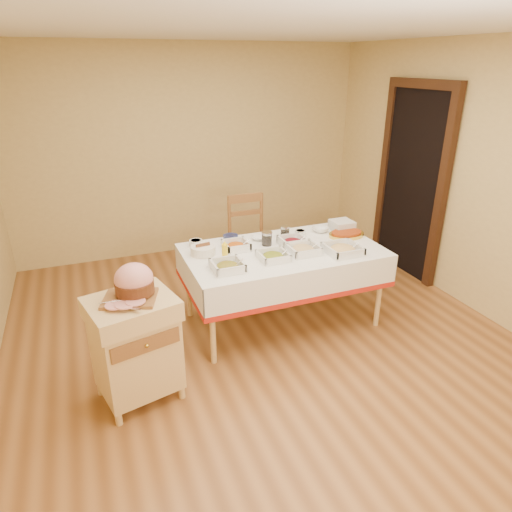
{
  "coord_description": "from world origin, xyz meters",
  "views": [
    {
      "loc": [
        -1.36,
        -3.26,
        2.38
      ],
      "look_at": [
        -0.01,
        0.2,
        0.78
      ],
      "focal_mm": 32.0,
      "sensor_mm": 36.0,
      "label": 1
    }
  ],
  "objects_px": {
    "bread_basket": "(203,250)",
    "plate_stack": "(342,226)",
    "ham_on_board": "(134,283)",
    "preserve_jar_right": "(285,232)",
    "dining_table": "(282,265)",
    "mustard_bottle": "(225,250)",
    "dining_chair": "(250,239)",
    "preserve_jar_left": "(267,239)",
    "butcher_cart": "(135,343)",
    "brass_platter": "(346,234)"
  },
  "relations": [
    {
      "from": "bread_basket",
      "to": "plate_stack",
      "type": "distance_m",
      "value": 1.51
    },
    {
      "from": "bread_basket",
      "to": "ham_on_board",
      "type": "bearing_deg",
      "value": -133.06
    },
    {
      "from": "preserve_jar_right",
      "to": "bread_basket",
      "type": "height_order",
      "value": "preserve_jar_right"
    },
    {
      "from": "dining_table",
      "to": "mustard_bottle",
      "type": "height_order",
      "value": "mustard_bottle"
    },
    {
      "from": "bread_basket",
      "to": "dining_chair",
      "type": "bearing_deg",
      "value": 46.89
    },
    {
      "from": "bread_basket",
      "to": "plate_stack",
      "type": "relative_size",
      "value": 1.05
    },
    {
      "from": "dining_table",
      "to": "preserve_jar_left",
      "type": "distance_m",
      "value": 0.29
    },
    {
      "from": "butcher_cart",
      "to": "ham_on_board",
      "type": "bearing_deg",
      "value": 38.15
    },
    {
      "from": "mustard_bottle",
      "to": "brass_platter",
      "type": "height_order",
      "value": "mustard_bottle"
    },
    {
      "from": "ham_on_board",
      "to": "bread_basket",
      "type": "bearing_deg",
      "value": 46.94
    },
    {
      "from": "mustard_bottle",
      "to": "bread_basket",
      "type": "bearing_deg",
      "value": 136.77
    },
    {
      "from": "preserve_jar_left",
      "to": "brass_platter",
      "type": "height_order",
      "value": "preserve_jar_left"
    },
    {
      "from": "butcher_cart",
      "to": "dining_chair",
      "type": "height_order",
      "value": "dining_chair"
    },
    {
      "from": "dining_table",
      "to": "butcher_cart",
      "type": "height_order",
      "value": "butcher_cart"
    },
    {
      "from": "dining_table",
      "to": "brass_platter",
      "type": "bearing_deg",
      "value": 6.7
    },
    {
      "from": "dining_table",
      "to": "preserve_jar_left",
      "type": "xyz_separation_m",
      "value": [
        -0.1,
        0.16,
        0.22
      ]
    },
    {
      "from": "ham_on_board",
      "to": "brass_platter",
      "type": "height_order",
      "value": "ham_on_board"
    },
    {
      "from": "mustard_bottle",
      "to": "brass_platter",
      "type": "bearing_deg",
      "value": 3.61
    },
    {
      "from": "preserve_jar_left",
      "to": "dining_chair",
      "type": "bearing_deg",
      "value": 80.86
    },
    {
      "from": "dining_chair",
      "to": "dining_table",
      "type": "bearing_deg",
      "value": -91.83
    },
    {
      "from": "dining_table",
      "to": "plate_stack",
      "type": "distance_m",
      "value": 0.85
    },
    {
      "from": "preserve_jar_left",
      "to": "plate_stack",
      "type": "relative_size",
      "value": 0.62
    },
    {
      "from": "preserve_jar_left",
      "to": "dining_table",
      "type": "bearing_deg",
      "value": -57.72
    },
    {
      "from": "butcher_cart",
      "to": "bread_basket",
      "type": "distance_m",
      "value": 1.12
    },
    {
      "from": "bread_basket",
      "to": "preserve_jar_right",
      "type": "bearing_deg",
      "value": 8.24
    },
    {
      "from": "preserve_jar_right",
      "to": "brass_platter",
      "type": "distance_m",
      "value": 0.62
    },
    {
      "from": "plate_stack",
      "to": "brass_platter",
      "type": "bearing_deg",
      "value": -105.66
    },
    {
      "from": "preserve_jar_left",
      "to": "mustard_bottle",
      "type": "distance_m",
      "value": 0.49
    },
    {
      "from": "preserve_jar_left",
      "to": "bread_basket",
      "type": "relative_size",
      "value": 0.59
    },
    {
      "from": "dining_table",
      "to": "mustard_bottle",
      "type": "bearing_deg",
      "value": 179.56
    },
    {
      "from": "ham_on_board",
      "to": "plate_stack",
      "type": "height_order",
      "value": "ham_on_board"
    },
    {
      "from": "butcher_cart",
      "to": "preserve_jar_right",
      "type": "xyz_separation_m",
      "value": [
        1.61,
        0.9,
        0.34
      ]
    },
    {
      "from": "preserve_jar_left",
      "to": "butcher_cart",
      "type": "bearing_deg",
      "value": -150.17
    },
    {
      "from": "ham_on_board",
      "to": "plate_stack",
      "type": "xyz_separation_m",
      "value": [
        2.2,
        0.85,
        -0.13
      ]
    },
    {
      "from": "ham_on_board",
      "to": "brass_platter",
      "type": "xyz_separation_m",
      "value": [
        2.16,
        0.68,
        -0.16
      ]
    },
    {
      "from": "dining_chair",
      "to": "preserve_jar_left",
      "type": "distance_m",
      "value": 0.87
    },
    {
      "from": "brass_platter",
      "to": "dining_chair",
      "type": "bearing_deg",
      "value": 128.95
    },
    {
      "from": "dining_chair",
      "to": "plate_stack",
      "type": "bearing_deg",
      "value": -43.21
    },
    {
      "from": "butcher_cart",
      "to": "preserve_jar_right",
      "type": "bearing_deg",
      "value": 29.36
    },
    {
      "from": "butcher_cart",
      "to": "bread_basket",
      "type": "bearing_deg",
      "value": 46.54
    },
    {
      "from": "dining_table",
      "to": "mustard_bottle",
      "type": "distance_m",
      "value": 0.61
    },
    {
      "from": "butcher_cart",
      "to": "ham_on_board",
      "type": "xyz_separation_m",
      "value": [
        0.04,
        0.03,
        0.47
      ]
    },
    {
      "from": "dining_table",
      "to": "brass_platter",
      "type": "distance_m",
      "value": 0.76
    },
    {
      "from": "butcher_cart",
      "to": "brass_platter",
      "type": "distance_m",
      "value": 2.33
    },
    {
      "from": "dining_chair",
      "to": "mustard_bottle",
      "type": "xyz_separation_m",
      "value": [
        -0.59,
        -0.95,
        0.32
      ]
    },
    {
      "from": "dining_table",
      "to": "dining_chair",
      "type": "bearing_deg",
      "value": 88.17
    },
    {
      "from": "dining_chair",
      "to": "mustard_bottle",
      "type": "bearing_deg",
      "value": -121.96
    },
    {
      "from": "dining_table",
      "to": "bread_basket",
      "type": "distance_m",
      "value": 0.77
    },
    {
      "from": "preserve_jar_right",
      "to": "plate_stack",
      "type": "distance_m",
      "value": 0.63
    },
    {
      "from": "butcher_cart",
      "to": "plate_stack",
      "type": "bearing_deg",
      "value": 21.38
    }
  ]
}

